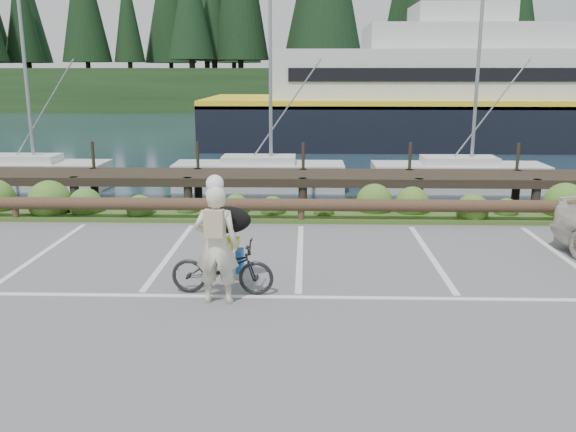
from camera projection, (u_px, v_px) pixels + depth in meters
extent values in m
plane|color=#58585A|center=(299.00, 289.00, 10.28)|extent=(72.00, 72.00, 0.00)
plane|color=#172B38|center=(305.00, 124.00, 57.24)|extent=(160.00, 160.00, 0.00)
cube|color=#3D5B21|center=(301.00, 214.00, 15.42)|extent=(34.00, 1.60, 0.10)
imported|color=black|center=(222.00, 268.00, 9.97)|extent=(1.72, 0.69, 0.89)
imported|color=beige|center=(217.00, 245.00, 9.47)|extent=(0.72, 0.49, 1.90)
ellipsoid|color=black|center=(228.00, 220.00, 10.34)|extent=(0.44, 0.82, 0.46)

